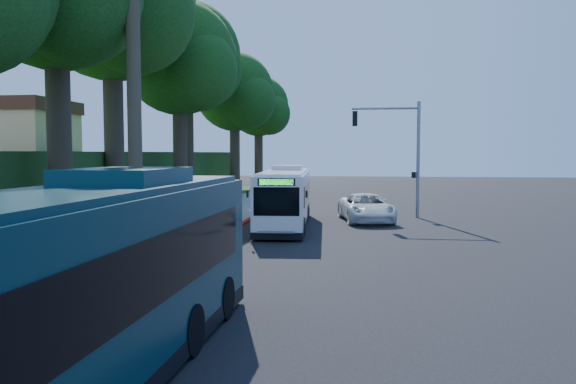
# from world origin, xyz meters

# --- Properties ---
(ground) EXTENTS (140.00, 140.00, 0.00)m
(ground) POSITION_xyz_m (0.00, 0.00, 0.00)
(ground) COLOR black
(ground) RESTS_ON ground
(sidewalk) EXTENTS (4.50, 70.00, 0.12)m
(sidewalk) POSITION_xyz_m (-7.30, 0.00, 0.06)
(sidewalk) COLOR gray
(sidewalk) RESTS_ON ground
(red_curb) EXTENTS (0.25, 30.00, 0.13)m
(red_curb) POSITION_xyz_m (-5.00, -4.00, 0.07)
(red_curb) COLOR maroon
(red_curb) RESTS_ON ground
(grass_verge) EXTENTS (8.00, 70.00, 0.06)m
(grass_verge) POSITION_xyz_m (-13.00, 5.00, 0.03)
(grass_verge) COLOR #234719
(grass_verge) RESTS_ON ground
(bus_shelter) EXTENTS (3.20, 1.51, 2.55)m
(bus_shelter) POSITION_xyz_m (-7.26, -2.86, 1.81)
(bus_shelter) COLOR black
(bus_shelter) RESTS_ON ground
(stop_sign_pole) EXTENTS (0.35, 0.06, 3.17)m
(stop_sign_pole) POSITION_xyz_m (-5.40, -5.00, 2.08)
(stop_sign_pole) COLOR gray
(stop_sign_pole) RESTS_ON ground
(traffic_signal_pole) EXTENTS (4.10, 0.30, 7.00)m
(traffic_signal_pole) POSITION_xyz_m (3.78, 10.00, 4.42)
(traffic_signal_pole) COLOR gray
(traffic_signal_pole) RESTS_ON ground
(tree_1) EXTENTS (10.50, 10.00, 18.26)m
(tree_1) POSITION_xyz_m (-13.37, 7.98, 12.73)
(tree_1) COLOR #382B1E
(tree_1) RESTS_ON ground
(tree_2) EXTENTS (8.82, 8.40, 15.12)m
(tree_2) POSITION_xyz_m (-11.89, 15.98, 10.48)
(tree_2) COLOR #382B1E
(tree_2) RESTS_ON ground
(tree_3) EXTENTS (10.08, 9.60, 17.28)m
(tree_3) POSITION_xyz_m (-13.88, 23.98, 11.98)
(tree_3) COLOR #382B1E
(tree_3) RESTS_ON ground
(tree_4) EXTENTS (8.40, 8.00, 14.14)m
(tree_4) POSITION_xyz_m (-11.40, 31.98, 9.73)
(tree_4) COLOR #382B1E
(tree_4) RESTS_ON ground
(tree_5) EXTENTS (7.35, 7.00, 12.86)m
(tree_5) POSITION_xyz_m (-10.41, 39.99, 8.96)
(tree_5) COLOR #382B1E
(tree_5) RESTS_ON ground
(white_bus) EXTENTS (3.01, 10.97, 3.23)m
(white_bus) POSITION_xyz_m (-2.61, 5.11, 1.58)
(white_bus) COLOR white
(white_bus) RESTS_ON ground
(teal_bus) EXTENTS (2.90, 12.25, 3.64)m
(teal_bus) POSITION_xyz_m (-3.06, -16.25, 1.77)
(teal_bus) COLOR #092D36
(teal_bus) RESTS_ON ground
(pickup) EXTENTS (3.60, 6.07, 1.58)m
(pickup) POSITION_xyz_m (1.71, 7.82, 0.79)
(pickup) COLOR white
(pickup) RESTS_ON ground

